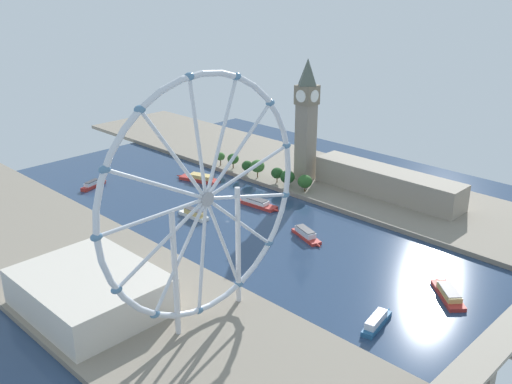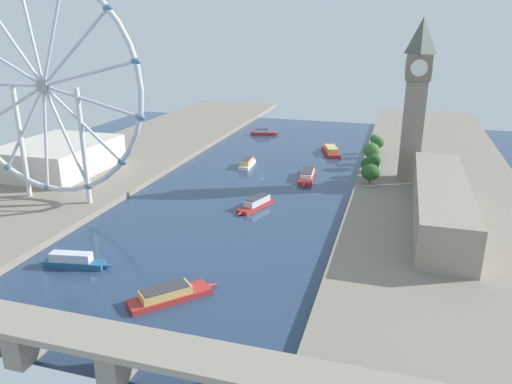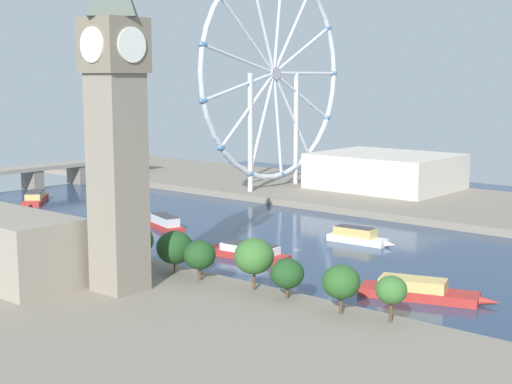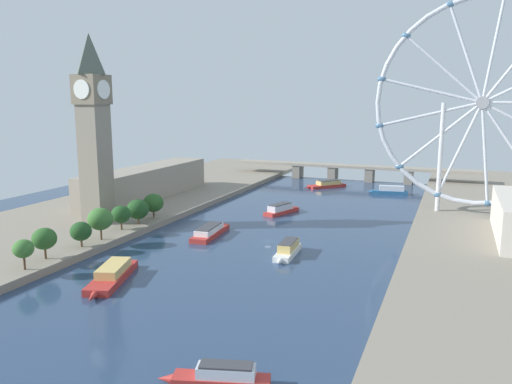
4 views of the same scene
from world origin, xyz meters
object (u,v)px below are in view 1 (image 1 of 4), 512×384
object	(u,v)px
clock_tower	(306,118)
tour_boat_5	(257,203)
tour_boat_3	(199,178)
parliament_block	(387,183)
tour_boat_2	(306,234)
ferris_wheel	(206,200)
tour_boat_0	(377,321)
tour_boat_6	(93,185)
tour_boat_1	(194,214)
riverside_hall	(90,291)
tour_boat_4	(448,293)

from	to	relation	value
clock_tower	tour_boat_5	bearing A→B (deg)	6.27
clock_tower	tour_boat_3	distance (m)	91.67
parliament_block	tour_boat_2	xyz separation A→B (m)	(86.57, 0.16, -9.85)
clock_tower	tour_boat_3	world-z (taller)	clock_tower
tour_boat_3	ferris_wheel	bearing A→B (deg)	123.06
tour_boat_3	parliament_block	bearing A→B (deg)	-169.03
tour_boat_0	tour_boat_5	bearing A→B (deg)	54.92
tour_boat_3	tour_boat_6	world-z (taller)	tour_boat_6
tour_boat_0	tour_boat_1	world-z (taller)	tour_boat_0
riverside_hall	parliament_block	bearing A→B (deg)	174.87
parliament_block	tour_boat_3	xyz separation A→B (m)	(66.57, -120.39, -10.02)
tour_boat_0	ferris_wheel	bearing A→B (deg)	121.47
tour_boat_4	tour_boat_2	bearing A→B (deg)	41.17
riverside_hall	tour_boat_2	world-z (taller)	riverside_hall
parliament_block	tour_boat_5	bearing A→B (deg)	-37.95
tour_boat_4	tour_boat_3	bearing A→B (deg)	36.84
tour_boat_1	tour_boat_3	size ratio (longest dim) A/B	0.71
tour_boat_4	tour_boat_0	bearing A→B (deg)	119.06
tour_boat_3	tour_boat_4	world-z (taller)	tour_boat_3
ferris_wheel	tour_boat_6	world-z (taller)	ferris_wheel
tour_boat_3	tour_boat_5	xyz separation A→B (m)	(4.69, 64.81, -0.09)
riverside_hall	tour_boat_2	xyz separation A→B (m)	(-131.01, 19.70, -9.36)
parliament_block	riverside_hall	world-z (taller)	parliament_block
clock_tower	tour_boat_1	size ratio (longest dim) A/B	3.41
riverside_hall	tour_boat_1	distance (m)	116.26
tour_boat_0	clock_tower	bearing A→B (deg)	39.58
tour_boat_0	tour_boat_6	world-z (taller)	tour_boat_0
tour_boat_1	tour_boat_4	world-z (taller)	tour_boat_1
parliament_block	ferris_wheel	distance (m)	191.74
tour_boat_2	tour_boat_6	world-z (taller)	tour_boat_2
clock_tower	tour_boat_4	bearing A→B (deg)	63.81
parliament_block	tour_boat_2	distance (m)	87.13
tour_boat_2	tour_boat_1	bearing A→B (deg)	-140.09
tour_boat_0	tour_boat_1	xyz separation A→B (m)	(-20.84, -151.51, -0.03)
ferris_wheel	tour_boat_6	xyz separation A→B (m)	(-54.74, -190.28, -57.21)
tour_boat_3	tour_boat_4	size ratio (longest dim) A/B	1.33
tour_boat_1	tour_boat_4	xyz separation A→B (m)	(-24.09, 162.68, -0.34)
clock_tower	riverside_hall	size ratio (longest dim) A/B	1.35
tour_boat_3	clock_tower	bearing A→B (deg)	-155.96
ferris_wheel	tour_boat_6	bearing A→B (deg)	-106.05
riverside_hall	tour_boat_3	xyz separation A→B (m)	(-151.01, -100.85, -9.53)
riverside_hall	tour_boat_2	bearing A→B (deg)	171.45
tour_boat_3	tour_boat_5	bearing A→B (deg)	157.89
ferris_wheel	tour_boat_5	size ratio (longest dim) A/B	3.11
tour_boat_2	riverside_hall	bearing A→B (deg)	-79.52
clock_tower	tour_boat_5	xyz separation A→B (m)	(57.39, 6.30, -47.03)
tour_boat_0	tour_boat_6	xyz separation A→B (m)	(-5.05, -246.10, -0.23)
tour_boat_2	clock_tower	bearing A→B (deg)	149.51
tour_boat_3	tour_boat_5	size ratio (longest dim) A/B	1.03
tour_boat_6	ferris_wheel	bearing A→B (deg)	-122.24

